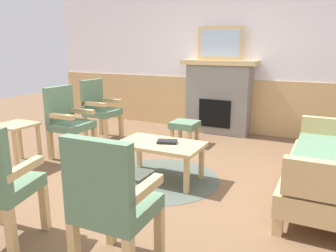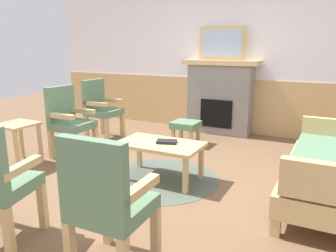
{
  "view_description": "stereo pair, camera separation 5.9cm",
  "coord_description": "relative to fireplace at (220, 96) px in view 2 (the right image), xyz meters",
  "views": [
    {
      "loc": [
        1.75,
        -3.18,
        1.5
      ],
      "look_at": [
        0.0,
        0.35,
        0.55
      ],
      "focal_mm": 35.1,
      "sensor_mm": 36.0,
      "label": 1
    },
    {
      "loc": [
        1.8,
        -3.15,
        1.5
      ],
      "look_at": [
        0.0,
        0.35,
        0.55
      ],
      "focal_mm": 35.1,
      "sensor_mm": 36.0,
      "label": 2
    }
  ],
  "objects": [
    {
      "name": "wall_back",
      "position": [
        0.0,
        0.25,
        0.66
      ],
      "size": [
        7.2,
        0.14,
        2.7
      ],
      "color": "white",
      "rests_on": "ground_plane"
    },
    {
      "name": "ground_plane",
      "position": [
        0.0,
        -2.35,
        -0.65
      ],
      "size": [
        14.0,
        14.0,
        0.0
      ],
      "primitive_type": "plane",
      "color": "brown"
    },
    {
      "name": "round_rug",
      "position": [
        0.08,
        -2.35,
        -0.65
      ],
      "size": [
        1.37,
        1.37,
        0.01
      ],
      "primitive_type": "cylinder",
      "color": "#4C564C",
      "rests_on": "ground_plane"
    },
    {
      "name": "book_on_table",
      "position": [
        0.15,
        -2.33,
        -0.2
      ],
      "size": [
        0.26,
        0.21,
        0.03
      ],
      "primitive_type": "cube",
      "rotation": [
        0.0,
        0.0,
        0.33
      ],
      "color": "black",
      "rests_on": "coffee_table"
    },
    {
      "name": "armchair_near_fireplace",
      "position": [
        -1.65,
        -1.25,
        -0.11
      ],
      "size": [
        0.48,
        0.48,
        0.98
      ],
      "color": "tan",
      "rests_on": "ground_plane"
    },
    {
      "name": "framed_picture",
      "position": [
        0.0,
        0.0,
        0.91
      ],
      "size": [
        0.8,
        0.04,
        0.56
      ],
      "color": "tan",
      "rests_on": "fireplace"
    },
    {
      "name": "side_table",
      "position": [
        -1.79,
        -2.75,
        -0.22
      ],
      "size": [
        0.44,
        0.44,
        0.55
      ],
      "color": "tan",
      "rests_on": "ground_plane"
    },
    {
      "name": "couch",
      "position": [
        1.83,
        -2.12,
        -0.26
      ],
      "size": [
        0.7,
        1.8,
        0.98
      ],
      "color": "tan",
      "rests_on": "ground_plane"
    },
    {
      "name": "coffee_table",
      "position": [
        0.08,
        -2.35,
        -0.27
      ],
      "size": [
        0.96,
        0.56,
        0.44
      ],
      "color": "tan",
      "rests_on": "ground_plane"
    },
    {
      "name": "fireplace",
      "position": [
        0.0,
        0.0,
        0.0
      ],
      "size": [
        1.3,
        0.44,
        1.28
      ],
      "color": "gray",
      "rests_on": "ground_plane"
    },
    {
      "name": "armchair_by_window_left",
      "position": [
        -1.45,
        -2.2,
        -0.11
      ],
      "size": [
        0.48,
        0.48,
        0.98
      ],
      "color": "tan",
      "rests_on": "ground_plane"
    },
    {
      "name": "armchair_front_center",
      "position": [
        0.55,
        -3.94,
        -0.11
      ],
      "size": [
        0.49,
        0.49,
        0.98
      ],
      "color": "tan",
      "rests_on": "ground_plane"
    },
    {
      "name": "footstool",
      "position": [
        -0.25,
        -0.9,
        -0.37
      ],
      "size": [
        0.4,
        0.4,
        0.36
      ],
      "color": "tan",
      "rests_on": "ground_plane"
    }
  ]
}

